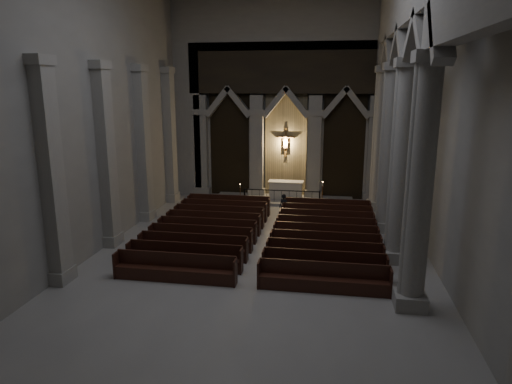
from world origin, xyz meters
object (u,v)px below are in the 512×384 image
Objects in this scene: altar at (286,190)px; worshipper at (284,207)px; candle_stand_left at (240,198)px; pews at (265,236)px; candle_stand_right at (322,201)px; altar_rail at (282,195)px.

altar is 4.00m from worshipper.
candle_stand_left is 0.89× the size of worshipper.
pews is at bearing -75.64° from worshipper.
altar is 1.33× the size of candle_stand_right.
candle_stand_right is 0.16× the size of pews.
altar_rail is 2.85× the size of candle_stand_right.
pews is (-0.00, -6.97, -0.26)m from altar_rail.
altar is 2.92m from candle_stand_left.
candle_stand_right is (2.42, -0.54, -0.16)m from altar_rail.
worshipper is (0.28, -3.99, -0.01)m from altar.
candle_stand_right is at bearing 72.01° from worshipper.
pews is (-0.15, -7.93, -0.36)m from altar.
altar_rail is at bearing 5.65° from candle_stand_left.
altar_rail is 0.46× the size of pews.
altar_rail is at bearing 167.36° from candle_stand_right.
altar is at bearing 114.62° from worshipper.
candle_stand_right reaches higher than altar_rail.
pews is at bearing -91.09° from altar.
candle_stand_right is 1.18× the size of worshipper.
candle_stand_right reaches higher than worshipper.
altar_rail is at bearing 90.00° from pews.
altar reaches higher than altar_rail.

